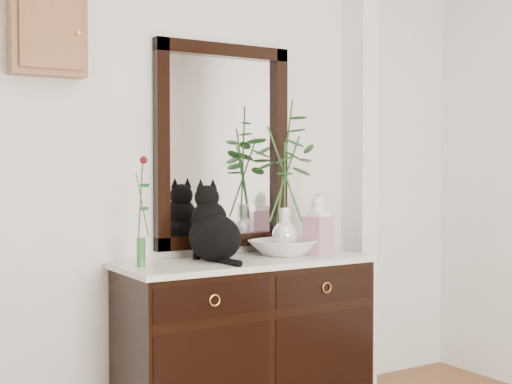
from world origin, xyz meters
TOP-DOWN VIEW (x-y plane):
  - wall_back at (0.00, 1.98)m, footprint 3.60×0.04m
  - pilaster at (1.00, 1.90)m, footprint 0.12×0.20m
  - sideboard at (0.10, 1.73)m, footprint 1.33×0.52m
  - wall_mirror at (0.10, 1.97)m, footprint 0.80×0.06m
  - key_cabinet at (-0.85, 1.94)m, footprint 0.35×0.10m
  - cat at (-0.07, 1.75)m, footprint 0.30×0.36m
  - lotus_bowl at (0.36, 1.76)m, footprint 0.43×0.43m
  - vase_branches at (0.36, 1.76)m, footprint 0.46×0.46m
  - bud_vase_rose at (-0.47, 1.75)m, footprint 0.08×0.08m
  - ginger_jar at (0.53, 1.68)m, footprint 0.15×0.15m

SIDE VIEW (x-z plane):
  - sideboard at x=0.10m, z-range 0.06..0.88m
  - lotus_bowl at x=0.36m, z-range 0.85..0.93m
  - ginger_jar at x=0.53m, z-range 0.85..1.18m
  - cat at x=-0.07m, z-range 0.85..1.24m
  - bud_vase_rose at x=-0.47m, z-range 0.85..1.39m
  - vase_branches at x=0.36m, z-range 0.87..1.70m
  - wall_back at x=0.00m, z-range 0.00..2.70m
  - pilaster at x=1.00m, z-range 0.00..2.70m
  - wall_mirror at x=0.10m, z-range 0.89..1.99m
  - key_cabinet at x=-0.85m, z-range 1.75..2.15m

